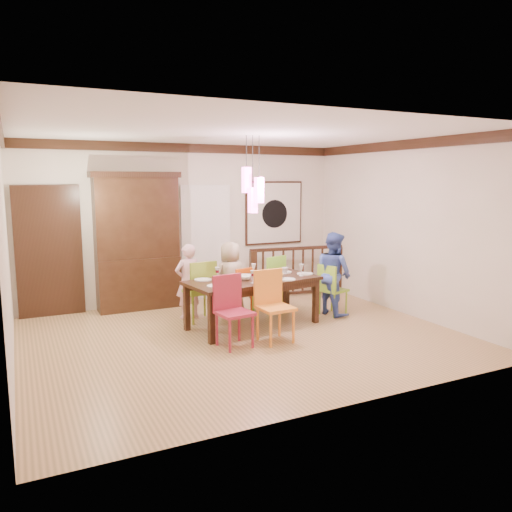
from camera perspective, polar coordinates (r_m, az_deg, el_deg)
name	(u,v)px	position (r m, az deg, el deg)	size (l,w,h in m)	color
floor	(243,337)	(7.33, -1.46, -9.19)	(6.00, 6.00, 0.00)	#997B4A
ceiling	(243,132)	(7.01, -1.55, 14.01)	(6.00, 6.00, 0.00)	white
wall_back	(187,224)	(9.35, -7.86, 3.70)	(6.00, 6.00, 0.00)	beige
wall_left	(5,250)	(6.41, -26.74, 0.58)	(5.00, 5.00, 0.00)	beige
wall_right	(407,228)	(8.70, 16.83, 3.04)	(5.00, 5.00, 0.00)	beige
crown_molding	(243,138)	(7.00, -1.55, 13.35)	(6.00, 5.00, 0.16)	black
panel_door	(49,253)	(8.90, -22.55, 0.27)	(1.04, 0.07, 2.24)	black
white_doorway	(206,244)	(9.47, -5.73, 1.36)	(0.97, 0.05, 2.22)	silver
painting	(274,213)	(10.00, 2.07, 4.95)	(1.25, 0.06, 1.25)	black
pendant_cluster	(253,190)	(7.50, -0.37, 7.59)	(0.27, 0.21, 1.14)	#F449AC
dining_table	(253,284)	(7.66, -0.36, -3.26)	(2.15, 1.20, 0.75)	black
chair_far_left	(199,286)	(8.06, -6.57, -3.44)	(0.48, 0.48, 0.99)	#82A32A
chair_far_mid	(239,288)	(8.35, -2.00, -3.63)	(0.45, 0.45, 0.82)	#E3520D
chair_far_right	(268,279)	(8.60, 1.38, -2.66)	(0.56, 0.56, 0.98)	#78C730
chair_near_left	(235,307)	(6.76, -2.47, -5.84)	(0.49, 0.49, 0.97)	maroon
chair_near_mid	(275,302)	(6.96, 2.24, -5.26)	(0.48, 0.48, 1.00)	orange
chair_end_right	(333,286)	(8.48, 8.83, -3.37)	(0.48, 0.48, 0.86)	#82B92C
china_hutch	(137,241)	(8.92, -13.42, 1.68)	(1.51, 0.46, 2.39)	black
balustrade	(298,270)	(9.83, 4.83, -1.61)	(2.00, 0.31, 0.96)	black
person_far_left	(188,281)	(8.23, -7.78, -2.87)	(0.45, 0.29, 1.23)	#FBBFD1
person_far_mid	(230,278)	(8.40, -2.93, -2.54)	(0.60, 0.39, 1.23)	#BEAE90
person_end_right	(333,273)	(8.46, 8.84, -1.99)	(0.68, 0.53, 1.40)	#3E58AE
serving_bowl	(271,276)	(7.65, 1.69, -2.29)	(0.35, 0.35, 0.09)	#F5BB45
small_bowl	(245,278)	(7.56, -1.29, -2.51)	(0.21, 0.21, 0.06)	white
cup_left	(226,279)	(7.38, -3.51, -2.64)	(0.13, 0.13, 0.11)	silver
cup_right	(285,271)	(8.07, 3.31, -1.67)	(0.11, 0.11, 0.10)	silver
plate_far_left	(203,280)	(7.59, -6.09, -2.70)	(0.26, 0.26, 0.01)	white
plate_far_mid	(245,275)	(7.87, -1.30, -2.24)	(0.26, 0.26, 0.01)	white
plate_far_right	(284,272)	(8.17, 3.19, -1.85)	(0.26, 0.26, 0.01)	white
plate_near_left	(216,286)	(7.13, -4.61, -3.42)	(0.26, 0.26, 0.01)	white
plate_near_mid	(287,279)	(7.59, 3.57, -2.67)	(0.26, 0.26, 0.01)	white
plate_end_right	(305,274)	(8.06, 5.63, -2.03)	(0.26, 0.26, 0.01)	white
wine_glass_a	(217,273)	(7.60, -4.44, -1.99)	(0.08, 0.08, 0.19)	#590C19
wine_glass_b	(254,270)	(7.89, -0.28, -1.57)	(0.08, 0.08, 0.19)	silver
wine_glass_c	(253,277)	(7.31, -0.36, -2.39)	(0.08, 0.08, 0.19)	#590C19
wine_glass_d	(301,270)	(7.89, 5.21, -1.60)	(0.08, 0.08, 0.19)	silver
napkin	(263,283)	(7.32, 0.78, -3.08)	(0.18, 0.14, 0.01)	#D83359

